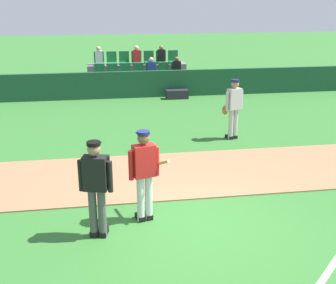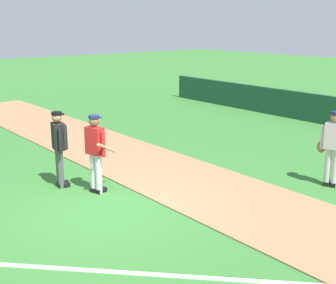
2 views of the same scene
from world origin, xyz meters
TOP-DOWN VIEW (x-y plane):
  - ground_plane at (0.00, 0.00)m, footprint 80.00×80.00m
  - infield_dirt_path at (0.00, 2.35)m, footprint 28.00×2.74m
  - foul_line_chalk at (3.00, -0.50)m, footprint 8.69×8.42m
  - batter_red_jersey at (-0.88, 0.31)m, footprint 0.74×0.70m
  - umpire_home_plate at (-1.75, -0.13)m, footprint 0.57×0.38m
  - runner_grey_jersey at (2.13, 4.71)m, footprint 0.66×0.40m

SIDE VIEW (x-z plane):
  - ground_plane at x=0.00m, z-range 0.00..0.00m
  - foul_line_chalk at x=3.00m, z-range 0.00..0.01m
  - infield_dirt_path at x=0.00m, z-range 0.00..0.03m
  - runner_grey_jersey at x=2.13m, z-range 0.08..1.84m
  - batter_red_jersey at x=-0.88m, z-range 0.09..1.85m
  - umpire_home_plate at x=-1.75m, z-range 0.12..1.88m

